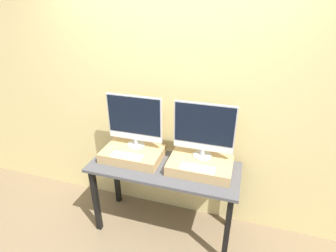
{
  "coord_description": "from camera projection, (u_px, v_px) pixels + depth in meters",
  "views": [
    {
      "loc": [
        0.65,
        -1.69,
        2.22
      ],
      "look_at": [
        0.0,
        0.42,
        1.15
      ],
      "focal_mm": 28.0,
      "sensor_mm": 36.0,
      "label": 1
    }
  ],
  "objects": [
    {
      "name": "wall_back",
      "position": [
        175.0,
        103.0,
        2.58
      ],
      "size": [
        8.0,
        0.04,
        2.6
      ],
      "color": "#DBC684",
      "rests_on": "ground_plane"
    },
    {
      "name": "ground_plane",
      "position": [
        156.0,
        248.0,
        2.6
      ],
      "size": [
        12.0,
        12.0,
        0.0
      ],
      "primitive_type": "plane",
      "color": "#756047"
    },
    {
      "name": "wooden_riser_right",
      "position": [
        200.0,
        165.0,
        2.42
      ],
      "size": [
        0.58,
        0.38,
        0.1
      ],
      "color": "tan",
      "rests_on": "workbench"
    },
    {
      "name": "monitor_left",
      "position": [
        135.0,
        120.0,
        2.54
      ],
      "size": [
        0.56,
        0.18,
        0.53
      ],
      "color": "#B2B2B7",
      "rests_on": "wooden_riser_left"
    },
    {
      "name": "workbench",
      "position": [
        164.0,
        175.0,
        2.55
      ],
      "size": [
        1.43,
        0.57,
        0.79
      ],
      "color": "#47474C",
      "rests_on": "ground_plane"
    },
    {
      "name": "wooden_riser_left",
      "position": [
        133.0,
        154.0,
        2.6
      ],
      "size": [
        0.58,
        0.38,
        0.1
      ],
      "color": "tan",
      "rests_on": "workbench"
    },
    {
      "name": "keyboard_right",
      "position": [
        198.0,
        168.0,
        2.29
      ],
      "size": [
        0.3,
        0.1,
        0.01
      ],
      "color": "silver",
      "rests_on": "wooden_riser_right"
    },
    {
      "name": "monitor_right",
      "position": [
        204.0,
        129.0,
        2.36
      ],
      "size": [
        0.56,
        0.18,
        0.53
      ],
      "color": "#B2B2B7",
      "rests_on": "wooden_riser_right"
    },
    {
      "name": "keyboard_left",
      "position": [
        127.0,
        156.0,
        2.47
      ],
      "size": [
        0.3,
        0.1,
        0.01
      ],
      "color": "silver",
      "rests_on": "wooden_riser_left"
    }
  ]
}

